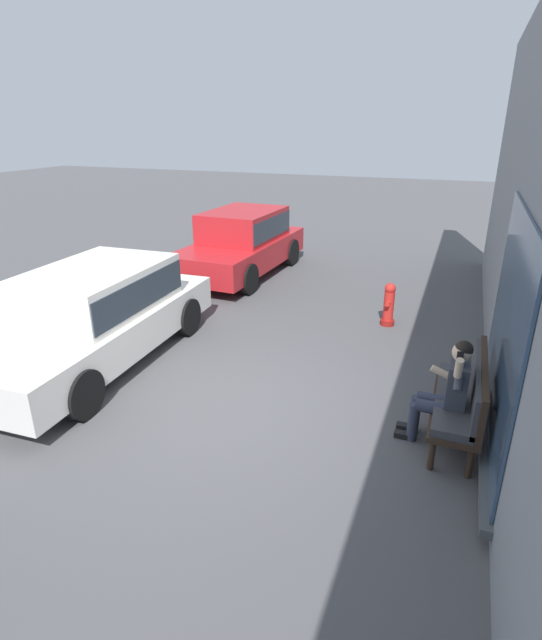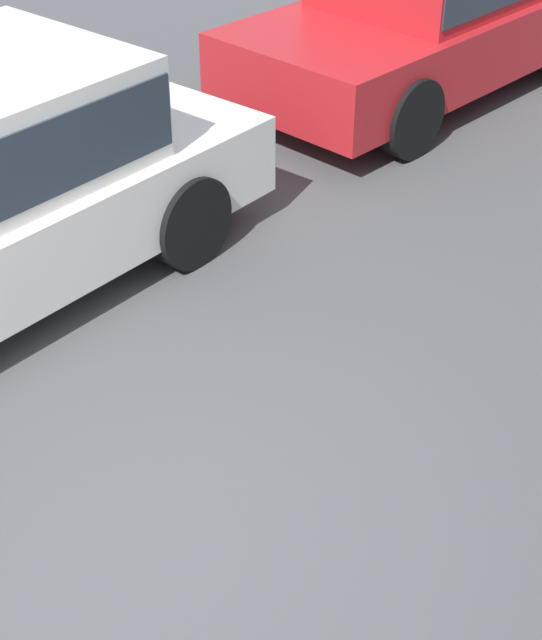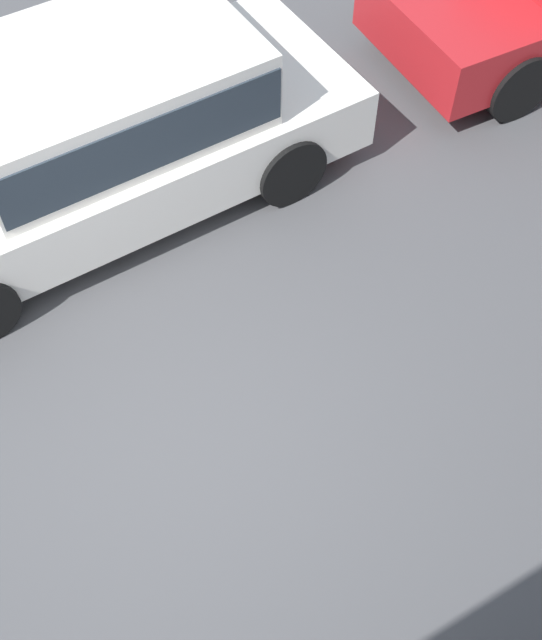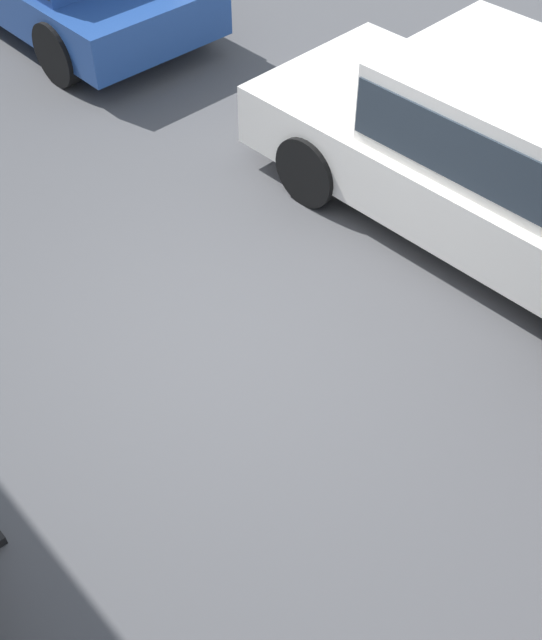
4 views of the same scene
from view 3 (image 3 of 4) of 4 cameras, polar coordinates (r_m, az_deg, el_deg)
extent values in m
plane|color=#4C4C4F|center=(5.89, -6.99, -8.90)|extent=(60.00, 60.00, 0.00)
cylinder|color=black|center=(8.21, 17.14, 15.56)|extent=(0.69, 0.20, 0.68)
cube|color=white|center=(7.05, -12.46, 11.39)|extent=(4.64, 1.98, 0.57)
cube|color=white|center=(6.70, -11.97, 15.84)|extent=(2.44, 1.67, 0.67)
cube|color=#28333D|center=(6.70, -11.97, 15.84)|extent=(2.39, 1.71, 0.47)
cylinder|color=black|center=(7.05, 1.34, 10.59)|extent=(0.67, 0.21, 0.66)
cylinder|color=black|center=(8.19, -5.47, 17.64)|extent=(0.67, 0.21, 0.66)
camera|label=1|loc=(4.78, -88.20, -35.63)|focal=28.00mm
camera|label=2|loc=(2.15, -49.39, -44.64)|focal=55.00mm
camera|label=4|loc=(4.01, 63.07, 16.67)|focal=45.00mm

